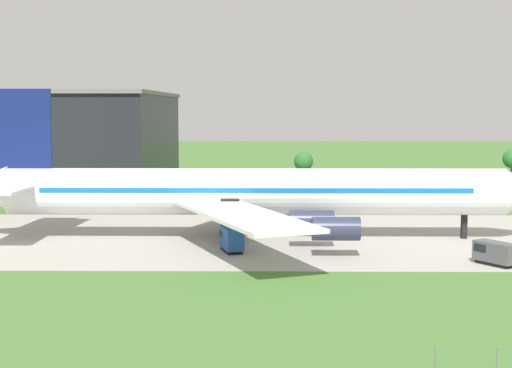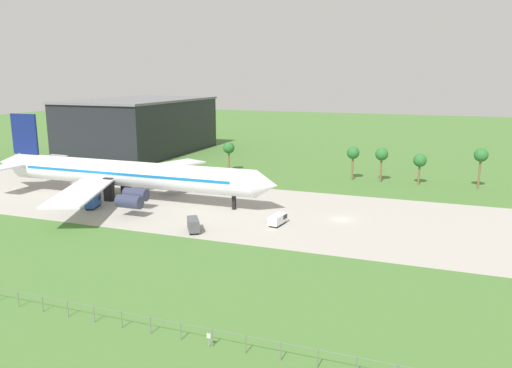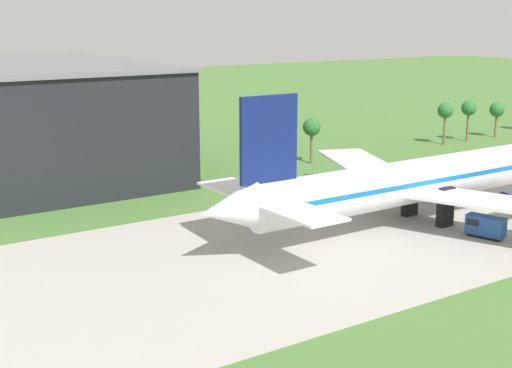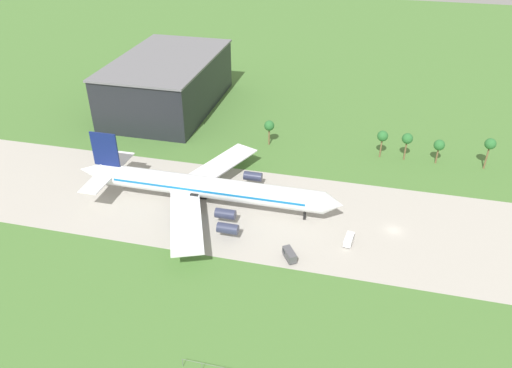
{
  "view_description": "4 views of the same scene",
  "coord_description": "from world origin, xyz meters",
  "px_view_note": "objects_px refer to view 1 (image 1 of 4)",
  "views": [
    {
      "loc": [
        -50.95,
        -104.41,
        17.49
      ],
      "look_at": [
        -52.28,
        -0.51,
        7.29
      ],
      "focal_mm": 55.0,
      "sensor_mm": 36.0,
      "label": 1
    },
    {
      "loc": [
        18.26,
        -100.72,
        29.73
      ],
      "look_at": [
        -19.16,
        -0.51,
        6.29
      ],
      "focal_mm": 35.0,
      "sensor_mm": 36.0,
      "label": 2
    },
    {
      "loc": [
        -131.51,
        -69.57,
        29.02
      ],
      "look_at": [
        -85.4,
        -0.51,
        9.39
      ],
      "focal_mm": 50.0,
      "sensor_mm": 36.0,
      "label": 3
    },
    {
      "loc": [
        -10.75,
        -114.06,
        82.66
      ],
      "look_at": [
        -39.82,
        5.0,
        6.0
      ],
      "focal_mm": 35.0,
      "sensor_mm": 36.0,
      "label": 4
    }
  ],
  "objects_px": {
    "jet_airliner": "(246,192)",
    "terminal_building": "(80,140)",
    "baggage_tug": "(231,239)",
    "fuel_truck": "(494,253)"
  },
  "relations": [
    {
      "from": "jet_airliner",
      "to": "terminal_building",
      "type": "xyz_separation_m",
      "value": [
        -37.62,
        65.39,
        4.15
      ]
    },
    {
      "from": "baggage_tug",
      "to": "terminal_building",
      "type": "bearing_deg",
      "value": 115.58
    },
    {
      "from": "terminal_building",
      "to": "fuel_truck",
      "type": "bearing_deg",
      "value": -51.69
    },
    {
      "from": "fuel_truck",
      "to": "terminal_building",
      "type": "height_order",
      "value": "terminal_building"
    },
    {
      "from": "jet_airliner",
      "to": "terminal_building",
      "type": "height_order",
      "value": "terminal_building"
    },
    {
      "from": "baggage_tug",
      "to": "fuel_truck",
      "type": "bearing_deg",
      "value": -14.74
    },
    {
      "from": "baggage_tug",
      "to": "fuel_truck",
      "type": "distance_m",
      "value": 30.62
    },
    {
      "from": "baggage_tug",
      "to": "fuel_truck",
      "type": "relative_size",
      "value": 1.03
    },
    {
      "from": "baggage_tug",
      "to": "terminal_building",
      "type": "height_order",
      "value": "terminal_building"
    },
    {
      "from": "fuel_truck",
      "to": "jet_airliner",
      "type": "bearing_deg",
      "value": 147.71
    }
  ]
}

